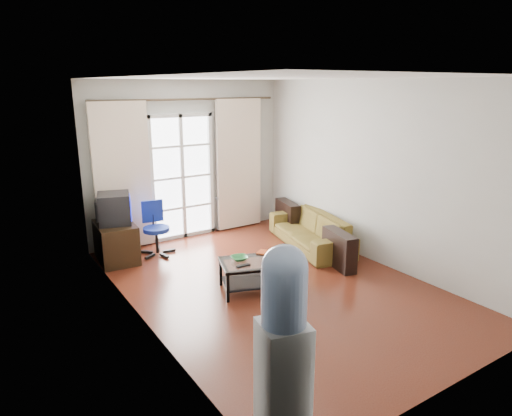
{
  "coord_description": "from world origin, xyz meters",
  "views": [
    {
      "loc": [
        -3.3,
        -4.6,
        2.63
      ],
      "look_at": [
        -0.07,
        0.35,
        1.01
      ],
      "focal_mm": 32.0,
      "sensor_mm": 36.0,
      "label": 1
    }
  ],
  "objects_px": {
    "task_chair": "(156,239)",
    "sofa": "(310,231)",
    "crt_tv": "(113,209)",
    "water_cooler": "(283,348)",
    "tv_stand": "(116,242)",
    "coffee_table": "(259,271)"
  },
  "relations": [
    {
      "from": "task_chair",
      "to": "sofa",
      "type": "bearing_deg",
      "value": -18.5
    },
    {
      "from": "crt_tv",
      "to": "task_chair",
      "type": "xyz_separation_m",
      "value": [
        0.62,
        -0.09,
        -0.57
      ]
    },
    {
      "from": "crt_tv",
      "to": "water_cooler",
      "type": "distance_m",
      "value": 4.44
    },
    {
      "from": "water_cooler",
      "to": "tv_stand",
      "type": "bearing_deg",
      "value": 101.03
    },
    {
      "from": "tv_stand",
      "to": "crt_tv",
      "type": "height_order",
      "value": "crt_tv"
    },
    {
      "from": "tv_stand",
      "to": "water_cooler",
      "type": "distance_m",
      "value": 4.45
    },
    {
      "from": "sofa",
      "to": "tv_stand",
      "type": "relative_size",
      "value": 2.45
    },
    {
      "from": "coffee_table",
      "to": "task_chair",
      "type": "distance_m",
      "value": 2.09
    },
    {
      "from": "task_chair",
      "to": "crt_tv",
      "type": "bearing_deg",
      "value": 178.0
    },
    {
      "from": "sofa",
      "to": "task_chair",
      "type": "xyz_separation_m",
      "value": [
        -2.28,
        1.06,
        -0.02
      ]
    },
    {
      "from": "task_chair",
      "to": "water_cooler",
      "type": "bearing_deg",
      "value": -92.96
    },
    {
      "from": "task_chair",
      "to": "water_cooler",
      "type": "distance_m",
      "value": 4.45
    },
    {
      "from": "coffee_table",
      "to": "crt_tv",
      "type": "height_order",
      "value": "crt_tv"
    },
    {
      "from": "coffee_table",
      "to": "water_cooler",
      "type": "xyz_separation_m",
      "value": [
        -1.36,
        -2.36,
        0.58
      ]
    },
    {
      "from": "tv_stand",
      "to": "crt_tv",
      "type": "xyz_separation_m",
      "value": [
        0.0,
        0.02,
        0.52
      ]
    },
    {
      "from": "sofa",
      "to": "task_chair",
      "type": "height_order",
      "value": "task_chair"
    },
    {
      "from": "coffee_table",
      "to": "water_cooler",
      "type": "distance_m",
      "value": 2.79
    },
    {
      "from": "tv_stand",
      "to": "task_chair",
      "type": "bearing_deg",
      "value": -1.94
    },
    {
      "from": "sofa",
      "to": "tv_stand",
      "type": "bearing_deg",
      "value": -98.18
    },
    {
      "from": "coffee_table",
      "to": "tv_stand",
      "type": "distance_m",
      "value": 2.41
    },
    {
      "from": "coffee_table",
      "to": "crt_tv",
      "type": "xyz_separation_m",
      "value": [
        -1.26,
        2.08,
        0.56
      ]
    },
    {
      "from": "water_cooler",
      "to": "crt_tv",
      "type": "bearing_deg",
      "value": 101.01
    }
  ]
}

